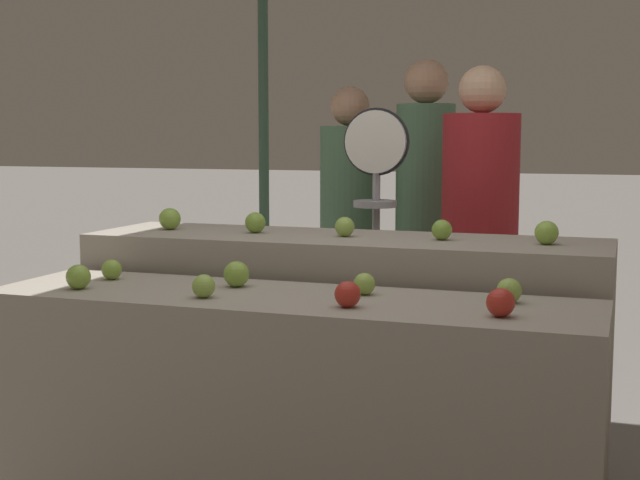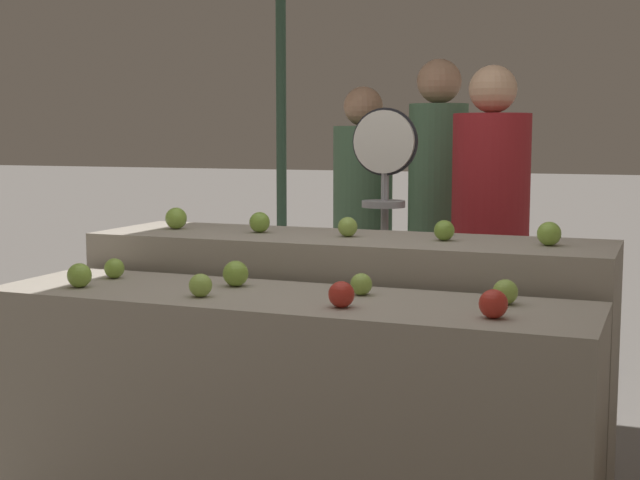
{
  "view_description": "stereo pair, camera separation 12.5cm",
  "coord_description": "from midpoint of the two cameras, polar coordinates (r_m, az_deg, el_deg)",
  "views": [
    {
      "loc": [
        1.04,
        -2.65,
        1.39
      ],
      "look_at": [
        0.01,
        0.3,
        1.02
      ],
      "focal_mm": 50.0,
      "sensor_mm": 36.0,
      "label": 1
    },
    {
      "loc": [
        1.16,
        -2.61,
        1.39
      ],
      "look_at": [
        0.01,
        0.3,
        1.02
      ],
      "focal_mm": 50.0,
      "sensor_mm": 36.0,
      "label": 2
    }
  ],
  "objects": [
    {
      "name": "apple_back_3",
      "position": [
        3.34,
        6.75,
        0.65
      ],
      "size": [
        0.08,
        0.08,
        0.08
      ],
      "primitive_type": "sphere",
      "color": "#7AA338",
      "rests_on": "display_counter_back"
    },
    {
      "name": "apple_back_0",
      "position": [
        3.74,
        -10.53,
        1.34
      ],
      "size": [
        0.09,
        0.09,
        0.09
      ],
      "primitive_type": "sphere",
      "color": "#84AD3D",
      "rests_on": "display_counter_back"
    },
    {
      "name": "display_counter_back",
      "position": [
        3.53,
        0.44,
        -7.84
      ],
      "size": [
        2.01,
        0.55,
        1.0
      ],
      "primitive_type": "cube",
      "color": "gray",
      "rests_on": "ground_plane"
    },
    {
      "name": "apple_front_2",
      "position": [
        2.7,
        0.45,
        -3.5
      ],
      "size": [
        0.08,
        0.08,
        0.08
      ],
      "primitive_type": "sphere",
      "color": "#AD281E",
      "rests_on": "display_counter_front"
    },
    {
      "name": "apple_front_4",
      "position": [
        3.31,
        -14.24,
        -1.85
      ],
      "size": [
        0.07,
        0.07,
        0.07
      ],
      "primitive_type": "sphere",
      "color": "#84AD3D",
      "rests_on": "display_counter_front"
    },
    {
      "name": "display_counter_front",
      "position": [
        3.01,
        -3.34,
        -11.75
      ],
      "size": [
        2.01,
        0.55,
        0.87
      ],
      "primitive_type": "cube",
      "color": "gray",
      "rests_on": "ground_plane"
    },
    {
      "name": "person_customer_left",
      "position": [
        4.99,
        1.19,
        1.83
      ],
      "size": [
        0.37,
        0.37,
        1.65
      ],
      "rotation": [
        0.0,
        0.0,
        3.26
      ],
      "color": "#2D2D38",
      "rests_on": "ground_plane"
    },
    {
      "name": "person_customer_right",
      "position": [
        4.8,
        6.04,
        2.72
      ],
      "size": [
        0.35,
        0.35,
        1.78
      ],
      "rotation": [
        0.0,
        0.0,
        3.26
      ],
      "color": "#2D2D38",
      "rests_on": "ground_plane"
    },
    {
      "name": "apple_back_2",
      "position": [
        3.43,
        0.55,
        0.85
      ],
      "size": [
        0.08,
        0.08,
        0.08
      ],
      "primitive_type": "sphere",
      "color": "#8EB247",
      "rests_on": "display_counter_back"
    },
    {
      "name": "apple_front_1",
      "position": [
        2.89,
        -8.69,
        -2.94
      ],
      "size": [
        0.08,
        0.08,
        0.08
      ],
      "primitive_type": "sphere",
      "color": "#8EB247",
      "rests_on": "display_counter_front"
    },
    {
      "name": "apple_front_6",
      "position": [
        2.91,
        1.63,
        -2.83
      ],
      "size": [
        0.07,
        0.07,
        0.07
      ],
      "primitive_type": "sphere",
      "color": "#8EB247",
      "rests_on": "display_counter_front"
    },
    {
      "name": "apple_front_5",
      "position": [
        3.08,
        -6.53,
        -2.19
      ],
      "size": [
        0.09,
        0.09,
        0.09
      ],
      "primitive_type": "sphere",
      "color": "#84AD3D",
      "rests_on": "display_counter_front"
    },
    {
      "name": "apple_front_0",
      "position": [
        3.14,
        -16.31,
        -2.28
      ],
      "size": [
        0.08,
        0.08,
        0.08
      ],
      "primitive_type": "sphere",
      "color": "#84AD3D",
      "rests_on": "display_counter_front"
    },
    {
      "name": "apple_back_1",
      "position": [
        3.57,
        -5.16,
        1.12
      ],
      "size": [
        0.08,
        0.08,
        0.08
      ],
      "primitive_type": "sphere",
      "color": "#7AA338",
      "rests_on": "display_counter_back"
    },
    {
      "name": "produce_scale",
      "position": [
        4.11,
        2.71,
        2.86
      ],
      "size": [
        0.31,
        0.2,
        1.51
      ],
      "color": "#99999E",
      "rests_on": "ground_plane"
    },
    {
      "name": "person_vendor_at_scale",
      "position": [
        4.31,
        9.38,
        1.34
      ],
      "size": [
        0.48,
        0.48,
        1.71
      ],
      "rotation": [
        0.0,
        0.0,
        3.53
      ],
      "color": "#2D2D38",
      "rests_on": "ground_plane"
    },
    {
      "name": "apple_front_3",
      "position": [
        2.6,
        10.14,
        -3.97
      ],
      "size": [
        0.08,
        0.08,
        0.08
      ],
      "primitive_type": "sphere",
      "color": "#AD281E",
      "rests_on": "display_counter_front"
    },
    {
      "name": "apple_back_4",
      "position": [
        3.26,
        13.25,
        0.45
      ],
      "size": [
        0.09,
        0.09,
        0.09
      ],
      "primitive_type": "sphere",
      "color": "#84AD3D",
      "rests_on": "display_counter_back"
    },
    {
      "name": "apple_front_7",
      "position": [
        2.82,
        10.77,
        -3.21
      ],
      "size": [
        0.08,
        0.08,
        0.08
      ],
      "primitive_type": "sphere",
      "color": "#8EB247",
      "rests_on": "display_counter_front"
    }
  ]
}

